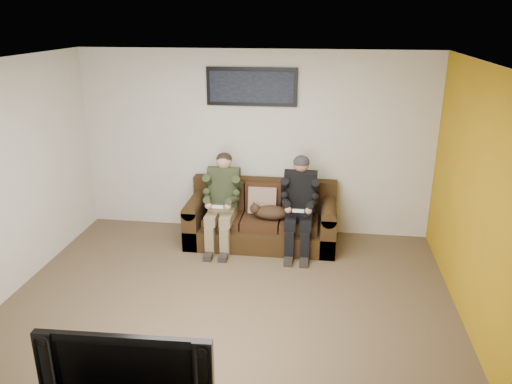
# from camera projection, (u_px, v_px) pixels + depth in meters

# --- Properties ---
(floor) EXTENTS (5.00, 5.00, 0.00)m
(floor) POSITION_uv_depth(u_px,v_px,m) (226.00, 310.00, 5.41)
(floor) COLOR brown
(floor) RESTS_ON ground
(ceiling) EXTENTS (5.00, 5.00, 0.00)m
(ceiling) POSITION_uv_depth(u_px,v_px,m) (220.00, 65.00, 4.53)
(ceiling) COLOR silver
(ceiling) RESTS_ON ground
(wall_back) EXTENTS (5.00, 0.00, 5.00)m
(wall_back) POSITION_uv_depth(u_px,v_px,m) (255.00, 144.00, 7.07)
(wall_back) COLOR beige
(wall_back) RESTS_ON ground
(wall_front) EXTENTS (5.00, 0.00, 5.00)m
(wall_front) POSITION_uv_depth(u_px,v_px,m) (147.00, 333.00, 2.87)
(wall_front) COLOR beige
(wall_front) RESTS_ON ground
(wall_right) EXTENTS (0.00, 4.50, 4.50)m
(wall_right) POSITION_uv_depth(u_px,v_px,m) (486.00, 211.00, 4.65)
(wall_right) COLOR beige
(wall_right) RESTS_ON ground
(accent_wall_right) EXTENTS (0.00, 4.50, 4.50)m
(accent_wall_right) POSITION_uv_depth(u_px,v_px,m) (485.00, 211.00, 4.65)
(accent_wall_right) COLOR #B18411
(accent_wall_right) RESTS_ON ground
(sofa) EXTENTS (2.04, 0.88, 0.84)m
(sofa) POSITION_uv_depth(u_px,v_px,m) (262.00, 220.00, 6.98)
(sofa) COLOR #31200E
(sofa) RESTS_ON ground
(throw_pillow) EXTENTS (0.39, 0.19, 0.39)m
(throw_pillow) POSITION_uv_depth(u_px,v_px,m) (262.00, 200.00, 6.93)
(throw_pillow) COLOR #977663
(throw_pillow) RESTS_ON sofa
(throw_blanket) EXTENTS (0.42, 0.20, 0.07)m
(throw_blanket) POSITION_uv_depth(u_px,v_px,m) (222.00, 177.00, 7.13)
(throw_blanket) COLOR tan
(throw_blanket) RESTS_ON sofa
(person_left) EXTENTS (0.51, 0.87, 1.26)m
(person_left) POSITION_uv_depth(u_px,v_px,m) (222.00, 196.00, 6.76)
(person_left) COLOR #7F6E4F
(person_left) RESTS_ON sofa
(person_right) EXTENTS (0.51, 0.86, 1.27)m
(person_right) POSITION_uv_depth(u_px,v_px,m) (300.00, 200.00, 6.63)
(person_right) COLOR black
(person_right) RESTS_ON sofa
(cat) EXTENTS (0.66, 0.26, 0.24)m
(cat) POSITION_uv_depth(u_px,v_px,m) (270.00, 212.00, 6.74)
(cat) COLOR #472E1C
(cat) RESTS_ON sofa
(framed_poster) EXTENTS (1.25, 0.05, 0.52)m
(framed_poster) POSITION_uv_depth(u_px,v_px,m) (252.00, 87.00, 6.77)
(framed_poster) COLOR black
(framed_poster) RESTS_ON wall_back
(television) EXTENTS (1.17, 0.20, 0.67)m
(television) POSITION_uv_depth(u_px,v_px,m) (131.00, 368.00, 3.36)
(television) COLOR black
(television) RESTS_ON tv_stand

